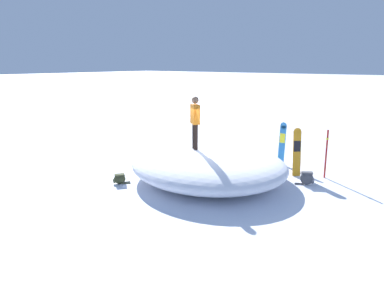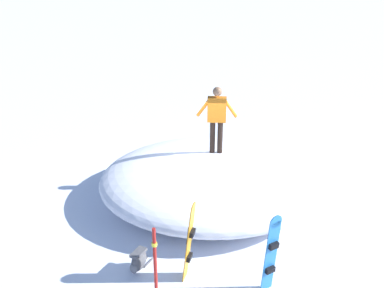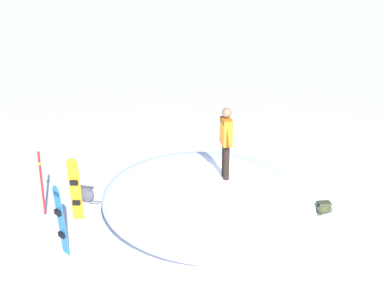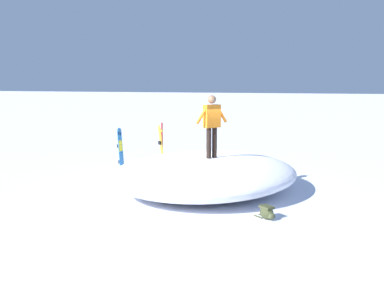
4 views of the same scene
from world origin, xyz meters
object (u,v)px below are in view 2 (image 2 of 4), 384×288
at_px(snowboard_secondary_upright, 190,241).
at_px(trail_marker_pole, 155,269).
at_px(snowboarder_standing, 217,115).
at_px(snowboard_primary_upright, 271,253).
at_px(backpack_near, 139,260).
at_px(backpack_far, 224,147).

relative_size(snowboard_secondary_upright, trail_marker_pole, 1.00).
bearing_deg(snowboarder_standing, trail_marker_pole, -139.78).
bearing_deg(snowboard_primary_upright, backpack_near, 132.68).
bearing_deg(backpack_near, snowboarder_standing, 29.17).
bearing_deg(snowboarder_standing, snowboard_secondary_upright, -134.57).
distance_m(snowboarder_standing, trail_marker_pole, 4.77).
bearing_deg(snowboard_primary_upright, trail_marker_pole, 158.85).
relative_size(snowboarder_standing, backpack_far, 3.11).
bearing_deg(trail_marker_pole, snowboard_secondary_upright, 20.50).
bearing_deg(trail_marker_pole, backpack_near, 79.01).
xyz_separation_m(snowboard_primary_upright, backpack_near, (-1.75, 1.89, -0.64)).
relative_size(snowboard_secondary_upright, backpack_far, 3.00).
distance_m(snowboarder_standing, snowboard_primary_upright, 4.24).
bearing_deg(snowboarder_standing, backpack_far, 46.71).
relative_size(snowboard_primary_upright, backpack_near, 2.66).
bearing_deg(trail_marker_pole, snowboard_primary_upright, -21.15).
bearing_deg(snowboard_primary_upright, backpack_far, 59.40).
bearing_deg(backpack_far, snowboarder_standing, -133.29).
relative_size(snowboarder_standing, trail_marker_pole, 1.04).
xyz_separation_m(snowboarder_standing, snowboard_primary_upright, (-1.55, -3.73, -1.27)).
bearing_deg(backpack_near, snowboard_primary_upright, -47.32).
height_order(snowboarder_standing, backpack_far, snowboarder_standing).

